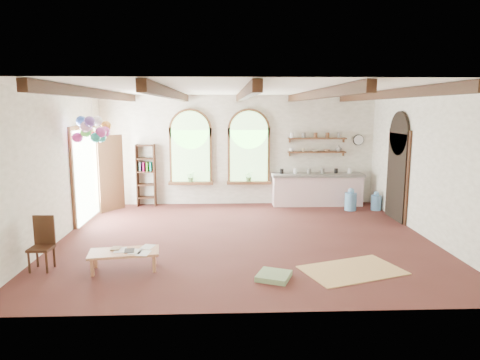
{
  "coord_description": "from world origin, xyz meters",
  "views": [
    {
      "loc": [
        -0.45,
        -9.05,
        2.8
      ],
      "look_at": [
        -0.07,
        0.6,
        1.19
      ],
      "focal_mm": 32.0,
      "sensor_mm": 36.0,
      "label": 1
    }
  ],
  "objects_px": {
    "balloon_cluster": "(93,130)",
    "side_chair": "(42,255)",
    "kitchen_counter": "(317,189)",
    "coffee_table": "(124,253)"
  },
  "relations": [
    {
      "from": "kitchen_counter",
      "to": "balloon_cluster",
      "type": "height_order",
      "value": "balloon_cluster"
    },
    {
      "from": "balloon_cluster",
      "to": "side_chair",
      "type": "bearing_deg",
      "value": -95.51
    },
    {
      "from": "kitchen_counter",
      "to": "balloon_cluster",
      "type": "bearing_deg",
      "value": -157.21
    },
    {
      "from": "balloon_cluster",
      "to": "coffee_table",
      "type": "bearing_deg",
      "value": -65.15
    },
    {
      "from": "kitchen_counter",
      "to": "balloon_cluster",
      "type": "xyz_separation_m",
      "value": [
        -5.71,
        -2.4,
        1.86
      ]
    },
    {
      "from": "kitchen_counter",
      "to": "balloon_cluster",
      "type": "distance_m",
      "value": 6.46
    },
    {
      "from": "coffee_table",
      "to": "kitchen_counter",
      "type": "bearing_deg",
      "value": 48.01
    },
    {
      "from": "side_chair",
      "to": "balloon_cluster",
      "type": "height_order",
      "value": "balloon_cluster"
    },
    {
      "from": "kitchen_counter",
      "to": "side_chair",
      "type": "distance_m",
      "value": 7.72
    },
    {
      "from": "side_chair",
      "to": "balloon_cluster",
      "type": "xyz_separation_m",
      "value": [
        0.24,
        2.53,
        2.06
      ]
    }
  ]
}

